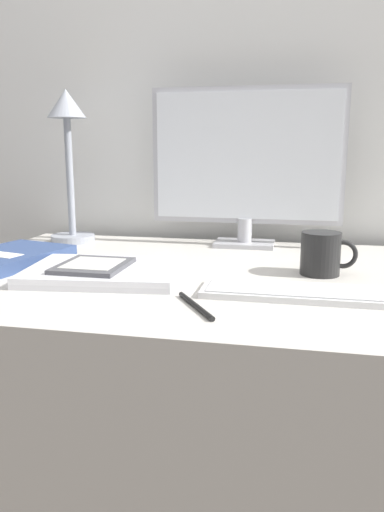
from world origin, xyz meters
TOP-DOWN VIEW (x-y plane):
  - wall_back at (0.00, 0.58)m, footprint 3.60×0.05m
  - desk at (0.00, 0.11)m, footprint 1.30×0.79m
  - monitor at (-0.01, 0.43)m, footprint 0.52×0.11m
  - keyboard at (0.13, -0.03)m, footprint 0.33×0.12m
  - laptop at (-0.26, 0.02)m, footprint 0.34×0.27m
  - ereader at (-0.28, 0.01)m, footprint 0.14×0.16m
  - desk_lamp at (-0.50, 0.39)m, footprint 0.12×0.12m
  - notebook at (-0.52, 0.10)m, footprint 0.24×0.30m
  - coffee_mug at (0.19, 0.14)m, footprint 0.12×0.08m
  - pen at (-0.03, -0.14)m, footprint 0.09×0.13m

SIDE VIEW (x-z plane):
  - desk at x=0.00m, z-range 0.00..0.73m
  - pen at x=-0.03m, z-range 0.73..0.74m
  - keyboard at x=0.13m, z-range 0.73..0.75m
  - laptop at x=-0.26m, z-range 0.73..0.75m
  - notebook at x=-0.52m, z-range 0.73..0.76m
  - ereader at x=-0.28m, z-range 0.75..0.76m
  - coffee_mug at x=0.19m, z-range 0.73..0.82m
  - monitor at x=-0.01m, z-range 0.75..1.17m
  - desk_lamp at x=-0.50m, z-range 0.80..1.22m
  - wall_back at x=0.00m, z-range 0.00..2.40m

